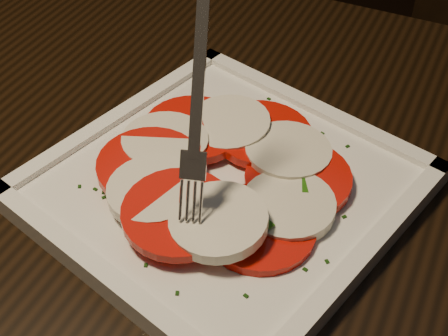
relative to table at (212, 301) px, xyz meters
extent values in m
cube|color=black|center=(0.00, 0.00, 0.08)|extent=(1.30, 0.95, 0.04)
cylinder|color=black|center=(-0.58, 0.27, -0.30)|extent=(0.06, 0.06, 0.71)
cylinder|color=black|center=(-0.05, 0.44, -0.45)|extent=(0.04, 0.04, 0.41)
cylinder|color=black|center=(-0.06, 0.80, -0.45)|extent=(0.04, 0.04, 0.41)
cube|color=white|center=(-0.01, 0.04, 0.11)|extent=(0.31, 0.31, 0.01)
cylinder|color=red|center=(0.04, 0.01, 0.12)|extent=(0.09, 0.09, 0.01)
cylinder|color=silver|center=(0.05, 0.04, 0.12)|extent=(0.07, 0.07, 0.01)
cylinder|color=red|center=(0.04, 0.07, 0.12)|extent=(0.09, 0.09, 0.01)
cylinder|color=silver|center=(0.02, 0.09, 0.12)|extent=(0.07, 0.07, 0.01)
cylinder|color=red|center=(-0.01, 0.10, 0.12)|extent=(0.09, 0.09, 0.01)
cylinder|color=silver|center=(-0.04, 0.09, 0.12)|extent=(0.07, 0.07, 0.02)
cylinder|color=red|center=(-0.06, 0.07, 0.13)|extent=(0.09, 0.09, 0.01)
cylinder|color=silver|center=(-0.07, 0.04, 0.13)|extent=(0.07, 0.07, 0.01)
cylinder|color=red|center=(-0.07, 0.01, 0.13)|extent=(0.09, 0.09, 0.01)
cylinder|color=silver|center=(-0.04, -0.01, 0.13)|extent=(0.07, 0.07, 0.01)
cylinder|color=red|center=(-0.01, -0.02, 0.13)|extent=(0.09, 0.09, 0.01)
cylinder|color=silver|center=(0.02, -0.01, 0.13)|extent=(0.07, 0.07, 0.02)
cube|color=#256210|center=(0.03, 0.01, 0.12)|extent=(0.04, 0.02, 0.00)
cube|color=#256210|center=(-0.02, 0.08, 0.12)|extent=(0.02, 0.03, 0.00)
cube|color=#256210|center=(-0.07, 0.07, 0.12)|extent=(0.03, 0.04, 0.01)
cube|color=#256210|center=(0.02, -0.01, 0.12)|extent=(0.03, 0.03, 0.00)
cube|color=#256210|center=(0.02, 0.09, 0.12)|extent=(0.03, 0.03, 0.00)
cube|color=#256210|center=(0.05, 0.07, 0.12)|extent=(0.03, 0.04, 0.00)
cube|color=#256210|center=(-0.05, 0.09, 0.12)|extent=(0.04, 0.02, 0.01)
cube|color=#256210|center=(-0.04, 0.00, 0.12)|extent=(0.02, 0.04, 0.00)
cube|color=black|center=(-0.12, 0.08, 0.11)|extent=(0.00, 0.00, 0.00)
cube|color=black|center=(0.03, 0.14, 0.11)|extent=(0.00, 0.00, 0.00)
cube|color=black|center=(-0.09, 0.07, 0.11)|extent=(0.00, 0.00, 0.00)
cube|color=black|center=(-0.11, -0.03, 0.11)|extent=(0.00, 0.00, 0.00)
cube|color=black|center=(-0.08, 0.10, 0.11)|extent=(0.00, 0.00, 0.00)
cube|color=black|center=(0.07, 0.08, 0.11)|extent=(0.00, 0.00, 0.00)
cube|color=black|center=(-0.01, -0.07, 0.11)|extent=(0.00, 0.00, 0.00)
cube|color=black|center=(0.06, 0.13, 0.11)|extent=(0.00, 0.00, 0.00)
cube|color=black|center=(-0.09, -0.03, 0.11)|extent=(0.00, 0.00, 0.00)
cube|color=black|center=(-0.01, 0.14, 0.11)|extent=(0.00, 0.00, 0.00)
cube|color=black|center=(-0.10, 0.12, 0.11)|extent=(0.00, 0.00, 0.00)
cube|color=black|center=(0.09, 0.06, 0.11)|extent=(0.00, 0.00, 0.00)
cube|color=black|center=(0.10, 0.01, 0.11)|extent=(0.00, 0.00, 0.00)
cube|color=black|center=(0.02, -0.07, 0.11)|extent=(0.00, 0.00, 0.00)
cube|color=black|center=(0.01, -0.04, 0.11)|extent=(0.00, 0.00, 0.00)
cube|color=black|center=(-0.09, -0.03, 0.11)|extent=(0.00, 0.00, 0.00)
cube|color=black|center=(-0.06, -0.03, 0.11)|extent=(0.00, 0.00, 0.00)
cube|color=black|center=(0.07, 0.06, 0.11)|extent=(0.00, 0.00, 0.00)
cube|color=black|center=(-0.08, -0.03, 0.11)|extent=(0.00, 0.00, 0.00)
cube|color=black|center=(0.03, -0.03, 0.11)|extent=(0.00, 0.00, 0.00)
cube|color=black|center=(-0.04, 0.14, 0.11)|extent=(0.00, 0.00, 0.00)
cube|color=black|center=(-0.04, 0.16, 0.11)|extent=(0.00, 0.00, 0.00)
cube|color=black|center=(0.06, -0.05, 0.11)|extent=(0.00, 0.00, 0.00)
cube|color=black|center=(0.00, 0.12, 0.11)|extent=(0.00, 0.00, 0.00)
cube|color=black|center=(-0.11, 0.05, 0.11)|extent=(0.00, 0.00, 0.00)
cube|color=black|center=(0.09, -0.01, 0.11)|extent=(0.00, 0.00, 0.00)
cube|color=black|center=(-0.10, 0.03, 0.11)|extent=(0.00, 0.00, 0.00)
cube|color=black|center=(0.07, 0.09, 0.11)|extent=(0.00, 0.00, 0.00)
camera|label=1|loc=(0.19, -0.27, 0.48)|focal=50.00mm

